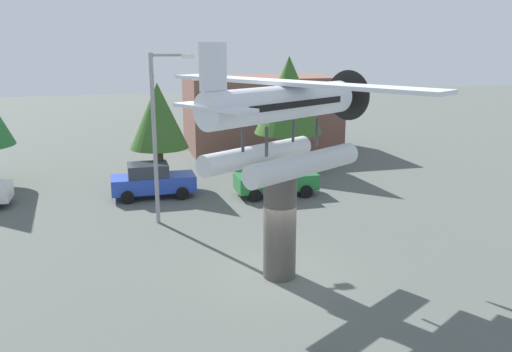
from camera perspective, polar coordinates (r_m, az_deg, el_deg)
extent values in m
plane|color=#515651|center=(18.22, 2.52, -10.74)|extent=(140.00, 140.00, 0.00)
cylinder|color=#4C4742|center=(17.52, 2.59, -5.24)|extent=(1.10, 1.10, 3.70)
cylinder|color=silver|center=(16.30, 5.30, 1.27)|extent=(4.48, 3.05, 0.70)
cylinder|color=#333338|center=(17.37, 6.57, 4.73)|extent=(0.14, 0.14, 0.90)
cylinder|color=#333338|center=(15.57, 1.15, 3.73)|extent=(0.14, 0.14, 0.90)
cylinder|color=silver|center=(17.59, 0.22, 2.28)|extent=(4.48, 3.05, 0.70)
cylinder|color=#333338|center=(17.99, 4.04, 5.11)|extent=(0.14, 0.14, 0.90)
cylinder|color=#333338|center=(16.25, -1.44, 4.17)|extent=(0.14, 0.14, 0.90)
cylinder|color=silver|center=(16.63, 2.74, 7.87)|extent=(5.89, 4.11, 1.10)
cube|color=black|center=(16.78, 3.19, 7.92)|extent=(4.31, 3.20, 0.20)
cone|color=#262628|center=(19.18, 9.24, 8.53)|extent=(1.05, 1.11, 0.88)
cylinder|color=black|center=(19.51, 9.93, 8.59)|extent=(0.95, 1.57, 1.80)
cube|color=silver|center=(16.88, 3.67, 10.03)|extent=(6.26, 9.50, 0.12)
cube|color=silver|center=(14.65, -4.58, 7.39)|extent=(2.03, 2.76, 0.10)
cube|color=silver|center=(14.57, -4.67, 11.69)|extent=(0.84, 0.56, 1.30)
cube|color=#2847B7|center=(27.48, -11.02, -0.78)|extent=(4.20, 1.70, 0.80)
cube|color=#2D333D|center=(27.29, -11.62, 0.65)|extent=(2.00, 1.56, 0.64)
cylinder|color=black|center=(26.84, -7.96, -1.89)|extent=(0.64, 0.22, 0.64)
cylinder|color=black|center=(28.56, -8.43, -0.93)|extent=(0.64, 0.22, 0.64)
cylinder|color=black|center=(26.66, -13.72, -2.27)|extent=(0.64, 0.22, 0.64)
cylinder|color=black|center=(28.39, -13.84, -1.28)|extent=(0.64, 0.22, 0.64)
cube|color=#237A38|center=(27.33, 2.18, -0.60)|extent=(4.20, 1.70, 0.80)
cube|color=#2D333D|center=(27.09, 1.69, 0.84)|extent=(2.00, 1.56, 0.64)
cylinder|color=black|center=(27.04, 5.47, -1.69)|extent=(0.64, 0.22, 0.64)
cylinder|color=black|center=(28.67, 4.21, -0.75)|extent=(0.64, 0.22, 0.64)
cylinder|color=black|center=(26.24, -0.06, -2.12)|extent=(0.64, 0.22, 0.64)
cylinder|color=black|center=(27.92, -1.03, -1.13)|extent=(0.64, 0.22, 0.64)
cylinder|color=gray|center=(22.81, -10.91, 3.76)|extent=(0.18, 0.18, 7.31)
cylinder|color=gray|center=(22.54, -9.26, 12.80)|extent=(1.60, 0.12, 0.12)
cube|color=silver|center=(22.63, -7.45, 12.74)|extent=(0.50, 0.28, 0.20)
cube|color=brown|center=(39.53, 0.58, 6.85)|extent=(10.90, 6.15, 5.33)
cylinder|color=brown|center=(29.33, -10.29, 0.93)|extent=(0.36, 0.36, 2.17)
cone|color=#335B23|center=(28.83, -10.53, 6.44)|extent=(3.16, 3.16, 3.51)
cylinder|color=brown|center=(32.79, 3.46, 2.67)|extent=(0.36, 0.36, 2.33)
cone|color=#335B23|center=(32.28, 3.56, 8.75)|extent=(4.18, 4.18, 4.64)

